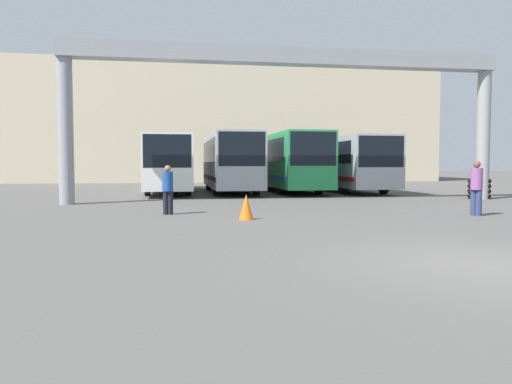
{
  "coord_description": "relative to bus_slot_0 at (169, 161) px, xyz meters",
  "views": [
    {
      "loc": [
        -4.96,
        -7.26,
        1.63
      ],
      "look_at": [
        -1.07,
        16.16,
        0.3
      ],
      "focal_mm": 35.0,
      "sensor_mm": 36.0,
      "label": 1
    }
  ],
  "objects": [
    {
      "name": "bus_slot_0",
      "position": [
        0.0,
        0.0,
        0.0
      ],
      "size": [
        2.43,
        12.32,
        3.11
      ],
      "color": "silver",
      "rests_on": "ground"
    },
    {
      "name": "pedestrian_mid_left",
      "position": [
        9.71,
        -15.21,
        -0.87
      ],
      "size": [
        0.36,
        0.36,
        1.73
      ],
      "rotation": [
        0.0,
        0.0,
        2.19
      ],
      "color": "navy",
      "rests_on": "ground"
    },
    {
      "name": "bus_slot_3",
      "position": [
        10.46,
        -1.09,
        0.01
      ],
      "size": [
        2.61,
        10.15,
        3.14
      ],
      "color": "#999EA5",
      "rests_on": "ground"
    },
    {
      "name": "ground_plane",
      "position": [
        5.23,
        -22.31,
        -1.79
      ],
      "size": [
        200.0,
        200.0,
        0.0
      ],
      "primitive_type": "plane",
      "color": "#514F4C"
    },
    {
      "name": "traffic_cone",
      "position": [
        2.37,
        -15.11,
        -1.42
      ],
      "size": [
        0.43,
        0.43,
        0.75
      ],
      "color": "orange",
      "rests_on": "ground"
    },
    {
      "name": "overhead_gantry",
      "position": [
        5.23,
        -8.42,
        3.51
      ],
      "size": [
        19.05,
        0.8,
        6.59
      ],
      "color": "gray",
      "rests_on": "ground"
    },
    {
      "name": "tire_stack",
      "position": [
        14.47,
        -8.19,
        -1.31
      ],
      "size": [
        1.04,
        1.04,
        0.96
      ],
      "color": "black",
      "rests_on": "ground"
    },
    {
      "name": "pedestrian_near_left",
      "position": [
        0.09,
        -13.22,
        -0.95
      ],
      "size": [
        0.33,
        0.33,
        1.59
      ],
      "rotation": [
        0.0,
        0.0,
        6.13
      ],
      "color": "black",
      "rests_on": "ground"
    },
    {
      "name": "bus_slot_2",
      "position": [
        6.97,
        0.09,
        0.11
      ],
      "size": [
        2.54,
        12.5,
        3.31
      ],
      "color": "#268C4C",
      "rests_on": "ground"
    },
    {
      "name": "bus_slot_1",
      "position": [
        3.49,
        -1.1,
        0.09
      ],
      "size": [
        2.47,
        10.11,
        3.27
      ],
      "color": "#999EA5",
      "rests_on": "ground"
    },
    {
      "name": "building_backdrop",
      "position": [
        5.23,
        20.44,
        3.56
      ],
      "size": [
        40.02,
        12.0,
        10.71
      ],
      "color": "beige",
      "rests_on": "ground"
    }
  ]
}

